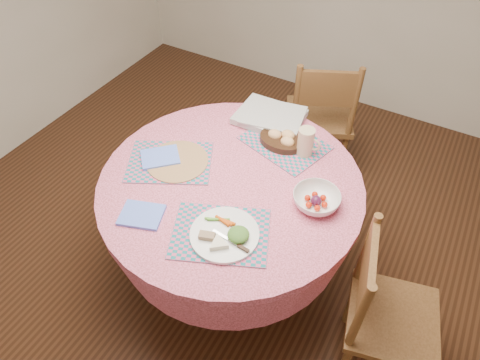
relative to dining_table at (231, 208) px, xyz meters
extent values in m
plane|color=#331C0F|center=(0.00, 0.00, -0.56)|extent=(4.00, 4.00, 0.00)
cylinder|color=pink|center=(0.00, 0.00, 0.17)|extent=(1.24, 1.24, 0.04)
cone|color=pink|center=(0.00, 0.00, 0.00)|extent=(1.24, 1.24, 0.30)
cylinder|color=black|center=(0.00, 0.00, -0.34)|extent=(0.14, 0.14, 0.44)
cylinder|color=black|center=(0.00, 0.00, -0.53)|extent=(0.56, 0.56, 0.06)
cube|color=brown|center=(0.87, -0.10, -0.14)|extent=(0.46, 0.48, 0.04)
cylinder|color=brown|center=(0.99, 0.10, -0.35)|extent=(0.04, 0.04, 0.41)
cylinder|color=brown|center=(0.69, 0.03, -0.35)|extent=(0.04, 0.04, 0.41)
cylinder|color=brown|center=(0.74, -0.30, 0.09)|extent=(0.04, 0.04, 0.46)
cylinder|color=brown|center=(0.67, 0.02, 0.09)|extent=(0.04, 0.04, 0.46)
cube|color=brown|center=(0.70, -0.14, 0.18)|extent=(0.10, 0.33, 0.22)
cube|color=brown|center=(0.05, 1.07, -0.12)|extent=(0.55, 0.54, 0.04)
cylinder|color=brown|center=(0.14, 1.29, -0.34)|extent=(0.05, 0.05, 0.43)
cylinder|color=brown|center=(-0.18, 1.15, -0.34)|extent=(0.05, 0.05, 0.43)
cylinder|color=brown|center=(0.27, 1.00, -0.34)|extent=(0.05, 0.05, 0.43)
cylinder|color=brown|center=(-0.04, 0.85, -0.34)|extent=(0.05, 0.05, 0.43)
cylinder|color=brown|center=(0.28, 0.98, 0.12)|extent=(0.05, 0.05, 0.48)
cylinder|color=brown|center=(-0.03, 0.83, 0.12)|extent=(0.05, 0.05, 0.48)
cube|color=brown|center=(0.12, 0.91, 0.21)|extent=(0.33, 0.17, 0.23)
cube|color=#15737B|center=(0.12, -0.29, 0.20)|extent=(0.49, 0.43, 0.01)
cube|color=#15737B|center=(-0.32, -0.04, 0.20)|extent=(0.49, 0.45, 0.01)
cube|color=#15737B|center=(0.10, 0.37, 0.20)|extent=(0.47, 0.40, 0.01)
cylinder|color=#AB7E4A|center=(-0.29, -0.02, 0.20)|extent=(0.30, 0.30, 0.01)
cube|color=#6183FB|center=(-0.23, -0.37, 0.20)|extent=(0.22, 0.19, 0.01)
cube|color=#6183FB|center=(-0.37, -0.04, 0.21)|extent=(0.23, 0.23, 0.01)
cylinder|color=white|center=(0.14, -0.29, 0.21)|extent=(0.29, 0.29, 0.01)
ellipsoid|color=#2A6422|center=(0.20, -0.30, 0.23)|extent=(0.11, 0.11, 0.04)
cylinder|color=beige|center=(0.13, -0.35, 0.23)|extent=(0.13, 0.13, 0.02)
cube|color=#86624D|center=(0.07, -0.32, 0.23)|extent=(0.07, 0.05, 0.02)
cube|color=silver|center=(0.16, -0.32, 0.22)|extent=(0.15, 0.03, 0.00)
cylinder|color=black|center=(0.09, 0.35, 0.22)|extent=(0.23, 0.23, 0.03)
ellipsoid|color=tan|center=(0.05, 0.35, 0.25)|extent=(0.07, 0.06, 0.05)
ellipsoid|color=tan|center=(0.11, 0.38, 0.25)|extent=(0.07, 0.06, 0.05)
ellipsoid|color=tan|center=(0.13, 0.33, 0.25)|extent=(0.07, 0.06, 0.05)
cylinder|color=beige|center=(0.22, 0.34, 0.27)|extent=(0.08, 0.08, 0.14)
torus|color=beige|center=(0.27, 0.34, 0.27)|extent=(0.07, 0.01, 0.07)
imported|color=white|center=(0.40, 0.06, 0.23)|extent=(0.25, 0.25, 0.06)
sphere|color=red|center=(0.44, 0.06, 0.22)|extent=(0.03, 0.03, 0.03)
sphere|color=red|center=(0.42, 0.09, 0.22)|extent=(0.03, 0.03, 0.03)
sphere|color=red|center=(0.38, 0.09, 0.22)|extent=(0.03, 0.03, 0.03)
sphere|color=red|center=(0.36, 0.06, 0.22)|extent=(0.03, 0.03, 0.03)
sphere|color=red|center=(0.38, 0.02, 0.22)|extent=(0.03, 0.03, 0.03)
sphere|color=red|center=(0.42, 0.02, 0.22)|extent=(0.03, 0.03, 0.03)
sphere|color=#451332|center=(0.40, 0.06, 0.22)|extent=(0.05, 0.05, 0.05)
cube|color=silver|center=(-0.05, 0.50, 0.22)|extent=(0.35, 0.28, 0.03)
cube|color=silver|center=(-0.03, 0.50, 0.24)|extent=(0.36, 0.30, 0.01)
camera|label=1|loc=(0.72, -1.19, 1.62)|focal=32.00mm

